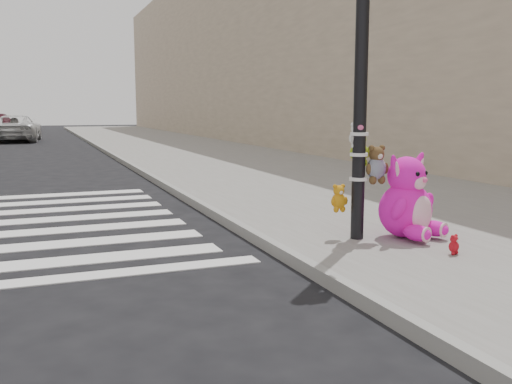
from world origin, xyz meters
name	(u,v)px	position (x,y,z in m)	size (l,w,h in m)	color
ground	(192,330)	(0.00, 0.00, 0.00)	(120.00, 120.00, 0.00)	black
sidewalk_near	(275,171)	(5.00, 10.00, 0.07)	(7.00, 80.00, 0.14)	slate
curb_edge	(149,176)	(1.55, 10.00, 0.07)	(0.12, 80.00, 0.15)	gray
bld_near	(300,37)	(10.50, 20.00, 5.00)	(5.00, 60.00, 10.00)	#BEAC91
signal_pole	(362,109)	(2.64, 1.81, 1.74)	(0.70, 0.50, 4.00)	black
pink_bunny	(408,203)	(3.21, 1.62, 0.58)	(0.89, 0.96, 1.08)	#FF15C3
red_teddy	(454,244)	(3.18, 0.72, 0.25)	(0.16, 0.11, 0.23)	red
car_white_near	(16,128)	(-1.95, 29.08, 0.70)	(2.32, 5.03, 1.40)	silver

